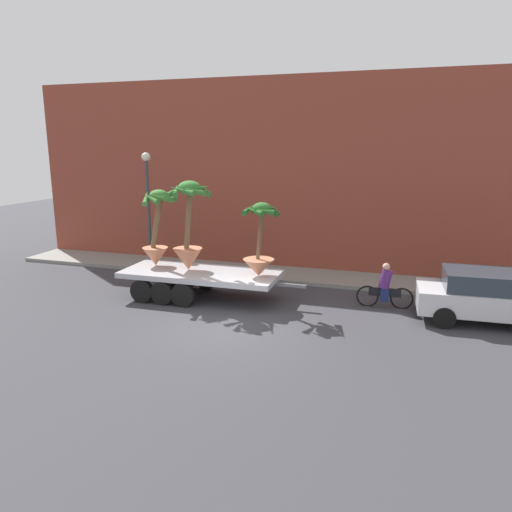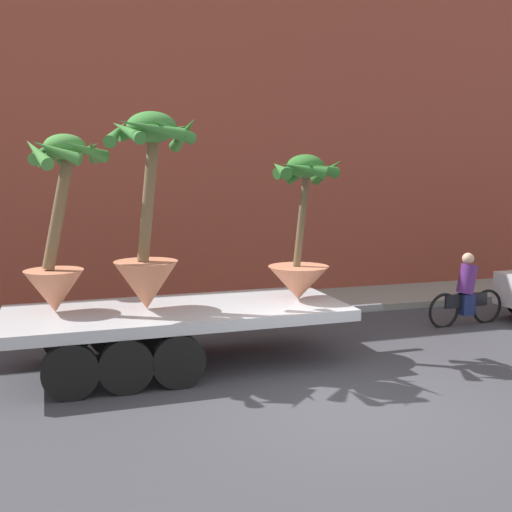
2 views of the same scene
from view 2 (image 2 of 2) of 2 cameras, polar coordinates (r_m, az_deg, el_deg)
name	(u,v)px [view 2 (image 2 of 2)]	position (r m, az deg, el deg)	size (l,w,h in m)	color
ground_plane	(349,404)	(9.02, 8.39, -13.07)	(60.00, 60.00, 0.00)	#38383D
sidewalk	(231,307)	(14.50, -2.26, -4.65)	(24.00, 2.20, 0.15)	gray
building_facade	(212,136)	(15.82, -4.01, 10.74)	(24.00, 1.20, 8.03)	brown
flatbed_trailer	(162,322)	(10.37, -8.43, -5.94)	(6.48, 2.30, 0.98)	#B7BABF
potted_palm_rear	(148,220)	(10.14, -9.67, 3.18)	(1.49, 1.46, 3.11)	#C17251
potted_palm_middle	(59,233)	(10.26, -17.36, 1.97)	(1.37, 1.31, 2.76)	#C17251
potted_palm_front	(301,242)	(10.82, 4.05, 1.25)	(1.22, 1.18, 2.47)	#C17251
cyclist	(466,293)	(13.77, 18.44, -3.20)	(1.84, 0.37, 1.54)	black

